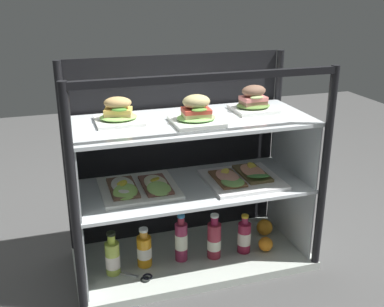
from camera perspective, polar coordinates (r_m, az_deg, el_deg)
ground_plane at (r=2.32m, az=0.00°, el=-13.28°), size 6.00×6.00×0.02m
case_base_deck at (r=2.31m, az=0.00°, el=-12.67°), size 1.11×0.51×0.04m
case_frame at (r=2.19m, az=-1.00°, el=0.21°), size 1.11×0.51×0.96m
riser_lower_tier at (r=2.21m, az=0.00°, el=-8.45°), size 1.04×0.43×0.35m
shelf_lower_glass at (r=2.13m, az=0.00°, el=-4.15°), size 1.06×0.45×0.01m
riser_upper_tier at (r=2.07m, az=0.00°, el=-0.19°), size 1.04×0.43×0.30m
shelf_upper_glass at (r=2.02m, az=0.00°, el=3.98°), size 1.06×0.45×0.01m
plated_roll_sandwich_near_left_corner at (r=1.99m, az=-9.08°, el=4.88°), size 0.20×0.20×0.11m
plated_roll_sandwich_mid_left at (r=1.95m, az=0.47°, el=4.96°), size 0.21×0.21×0.12m
plated_roll_sandwich_center at (r=2.16m, az=7.57°, el=6.33°), size 0.19×0.19×0.12m
open_sandwich_tray_near_right_corner at (r=2.08m, az=-6.58°, el=-4.17°), size 0.34×0.32×0.06m
open_sandwich_tray_mid_right at (r=2.17m, az=6.19°, el=-2.98°), size 0.34×0.32×0.06m
juice_bottle_tucked_behind at (r=2.15m, az=-9.77°, el=-12.53°), size 0.07×0.07×0.21m
juice_bottle_front_second at (r=2.19m, az=-5.91°, el=-11.78°), size 0.07×0.07×0.19m
juice_bottle_back_right at (r=2.20m, az=-1.34°, el=-10.68°), size 0.06×0.06×0.24m
juice_bottle_front_right_end at (r=2.23m, az=2.75°, el=-10.61°), size 0.07×0.07×0.23m
juice_bottle_front_middle at (r=2.29m, az=6.45°, el=-10.17°), size 0.06×0.06×0.20m
orange_fruit_beside_bottles at (r=2.46m, az=8.94°, el=-8.98°), size 0.08×0.08×0.08m
orange_fruit_near_left_post at (r=2.33m, az=9.07°, el=-10.98°), size 0.07×0.07×0.07m
kitchen_scissors at (r=2.15m, az=-6.38°, el=-14.86°), size 0.19×0.17×0.01m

